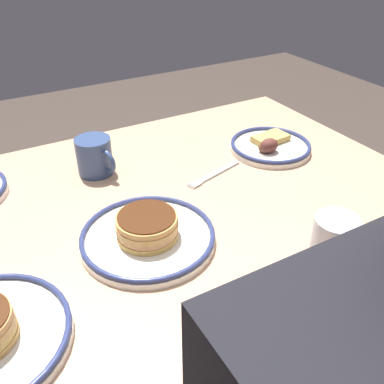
{
  "coord_description": "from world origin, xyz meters",
  "views": [
    {
      "loc": [
        0.32,
        0.71,
        1.28
      ],
      "look_at": [
        -0.07,
        0.02,
        0.76
      ],
      "focal_mm": 39.68,
      "sensor_mm": 36.0,
      "label": 1
    }
  ],
  "objects_px": {
    "fork_near": "(215,174)",
    "drinking_glass": "(330,256)",
    "plate_far_companion": "(270,146)",
    "plate_center_pancakes": "(148,234)",
    "coffee_mug": "(95,156)"
  },
  "relations": [
    {
      "from": "fork_near",
      "to": "drinking_glass",
      "type": "bearing_deg",
      "value": 85.68
    },
    {
      "from": "plate_far_companion",
      "to": "fork_near",
      "type": "bearing_deg",
      "value": 10.4
    },
    {
      "from": "plate_center_pancakes",
      "to": "drinking_glass",
      "type": "xyz_separation_m",
      "value": [
        -0.22,
        0.26,
        0.04
      ]
    },
    {
      "from": "drinking_glass",
      "to": "fork_near",
      "type": "relative_size",
      "value": 0.8
    },
    {
      "from": "plate_far_companion",
      "to": "coffee_mug",
      "type": "bearing_deg",
      "value": -14.64
    },
    {
      "from": "plate_center_pancakes",
      "to": "drinking_glass",
      "type": "bearing_deg",
      "value": 130.88
    },
    {
      "from": "plate_far_companion",
      "to": "plate_center_pancakes",
      "type": "bearing_deg",
      "value": 22.86
    },
    {
      "from": "plate_far_companion",
      "to": "drinking_glass",
      "type": "xyz_separation_m",
      "value": [
        0.24,
        0.45,
        0.05
      ]
    },
    {
      "from": "plate_far_companion",
      "to": "coffee_mug",
      "type": "distance_m",
      "value": 0.48
    },
    {
      "from": "plate_far_companion",
      "to": "drinking_glass",
      "type": "bearing_deg",
      "value": 62.5
    },
    {
      "from": "coffee_mug",
      "to": "fork_near",
      "type": "height_order",
      "value": "coffee_mug"
    },
    {
      "from": "plate_far_companion",
      "to": "drinking_glass",
      "type": "height_order",
      "value": "drinking_glass"
    },
    {
      "from": "plate_center_pancakes",
      "to": "fork_near",
      "type": "distance_m",
      "value": 0.3
    },
    {
      "from": "coffee_mug",
      "to": "fork_near",
      "type": "xyz_separation_m",
      "value": [
        -0.25,
        0.16,
        -0.05
      ]
    },
    {
      "from": "drinking_glass",
      "to": "coffee_mug",
      "type": "bearing_deg",
      "value": -68.74
    }
  ]
}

